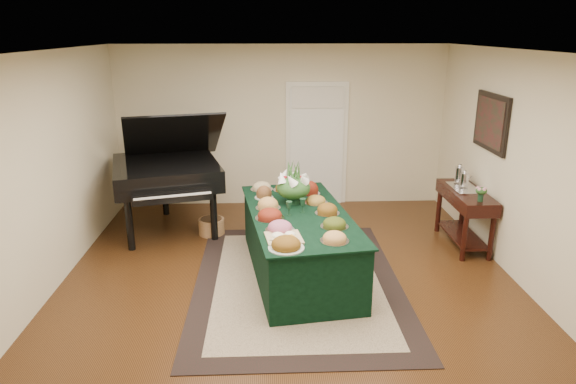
{
  "coord_description": "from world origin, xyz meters",
  "views": [
    {
      "loc": [
        -0.25,
        -5.58,
        2.92
      ],
      "look_at": [
        0.0,
        0.3,
        1.05
      ],
      "focal_mm": 32.0,
      "sensor_mm": 36.0,
      "label": 1
    }
  ],
  "objects_px": {
    "floral_centerpiece": "(294,184)",
    "mahogany_sideboard": "(465,203)",
    "buffet_table": "(299,243)",
    "grand_piano": "(167,171)"
  },
  "relations": [
    {
      "from": "buffet_table",
      "to": "grand_piano",
      "type": "bearing_deg",
      "value": 140.06
    },
    {
      "from": "buffet_table",
      "to": "floral_centerpiece",
      "type": "relative_size",
      "value": 5.78
    },
    {
      "from": "buffet_table",
      "to": "grand_piano",
      "type": "relative_size",
      "value": 1.25
    },
    {
      "from": "buffet_table",
      "to": "floral_centerpiece",
      "type": "distance_m",
      "value": 0.75
    },
    {
      "from": "buffet_table",
      "to": "floral_centerpiece",
      "type": "xyz_separation_m",
      "value": [
        -0.05,
        0.36,
        0.66
      ]
    },
    {
      "from": "mahogany_sideboard",
      "to": "floral_centerpiece",
      "type": "bearing_deg",
      "value": -169.93
    },
    {
      "from": "buffet_table",
      "to": "grand_piano",
      "type": "distance_m",
      "value": 2.48
    },
    {
      "from": "buffet_table",
      "to": "mahogany_sideboard",
      "type": "xyz_separation_m",
      "value": [
        2.37,
        0.79,
        0.21
      ]
    },
    {
      "from": "floral_centerpiece",
      "to": "mahogany_sideboard",
      "type": "height_order",
      "value": "floral_centerpiece"
    },
    {
      "from": "floral_centerpiece",
      "to": "grand_piano",
      "type": "bearing_deg",
      "value": 146.48
    }
  ]
}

